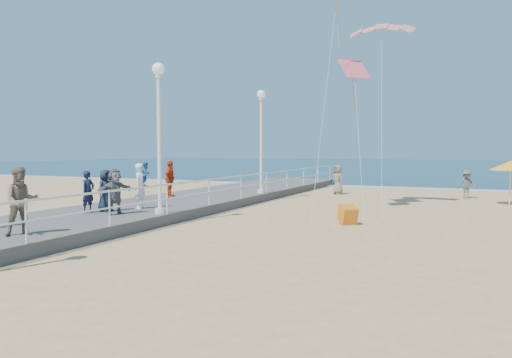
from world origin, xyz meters
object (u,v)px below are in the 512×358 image
at_px(beach_walker_c, 338,180).
at_px(spectator_5, 115,192).
at_px(beach_walker_a, 467,184).
at_px(toddler_held, 146,174).
at_px(lamp_post_mid, 159,122).
at_px(lamp_post_far, 261,130).
at_px(box_kite, 348,216).
at_px(spectator_1, 21,201).
at_px(spectator_4, 106,190).
at_px(woman_holding_toddler, 141,186).
at_px(spectator_0, 88,192).
at_px(beach_umbrella, 511,166).
at_px(spectator_3, 170,179).

bearing_deg(beach_walker_c, spectator_5, -69.71).
bearing_deg(beach_walker_a, spectator_5, -142.53).
bearing_deg(toddler_held, lamp_post_mid, -135.35).
xyz_separation_m(lamp_post_far, box_kite, (6.09, -6.23, -3.36)).
xyz_separation_m(spectator_1, spectator_4, (-1.41, 4.91, -0.14)).
bearing_deg(woman_holding_toddler, spectator_1, -179.66).
bearing_deg(spectator_0, spectator_4, -29.33).
bearing_deg(beach_walker_a, spectator_1, -134.91).
bearing_deg(woman_holding_toddler, lamp_post_far, -17.96).
xyz_separation_m(spectator_0, beach_walker_a, (12.26, 15.50, -0.38)).
bearing_deg(lamp_post_mid, spectator_1, -98.74).
xyz_separation_m(spectator_4, beach_walker_c, (4.88, 14.54, -0.31)).
distance_m(beach_walker_a, beach_umbrella, 3.58).
relative_size(spectator_4, beach_umbrella, 0.73).
height_order(woman_holding_toddler, spectator_0, woman_holding_toddler).
bearing_deg(spectator_0, lamp_post_far, -13.65).
height_order(toddler_held, spectator_3, toddler_held).
bearing_deg(lamp_post_far, spectator_0, -104.41).
bearing_deg(woman_holding_toddler, spectator_0, 145.40).
height_order(lamp_post_mid, toddler_held, lamp_post_mid).
xyz_separation_m(spectator_5, box_kite, (7.42, 3.56, -0.91)).
height_order(beach_walker_a, beach_umbrella, beach_umbrella).
xyz_separation_m(spectator_0, beach_umbrella, (14.22, 12.74, 0.75)).
relative_size(lamp_post_mid, woman_holding_toddler, 3.04).
relative_size(toddler_held, beach_walker_c, 0.55).
distance_m(beach_walker_c, beach_umbrella, 9.38).
relative_size(spectator_5, beach_walker_c, 0.94).
xyz_separation_m(toddler_held, spectator_1, (0.63, -6.31, -0.41)).
bearing_deg(spectator_0, beach_walker_c, -18.26).
height_order(spectator_3, spectator_5, spectator_3).
height_order(spectator_0, beach_walker_c, spectator_0).
bearing_deg(toddler_held, woman_holding_toddler, 128.14).
bearing_deg(beach_walker_c, lamp_post_mid, -65.45).
distance_m(spectator_1, box_kite, 10.57).
bearing_deg(lamp_post_far, beach_walker_a, 30.25).
distance_m(spectator_1, beach_umbrella, 21.18).
height_order(lamp_post_far, beach_umbrella, lamp_post_far).
height_order(spectator_4, beach_walker_c, spectator_4).
distance_m(woman_holding_toddler, spectator_5, 1.79).
bearing_deg(box_kite, beach_walker_a, 34.31).
bearing_deg(spectator_3, beach_walker_a, -65.94).
bearing_deg(beach_umbrella, spectator_4, -138.77).
bearing_deg(lamp_post_mid, lamp_post_far, 90.00).
xyz_separation_m(woman_holding_toddler, spectator_5, (0.25, -1.77, -0.06)).
bearing_deg(spectator_5, beach_umbrella, -25.38).
distance_m(spectator_3, spectator_5, 6.19).
distance_m(spectator_0, spectator_4, 0.64).
bearing_deg(lamp_post_mid, beach_umbrella, 45.52).
relative_size(beach_walker_a, beach_umbrella, 0.73).
height_order(toddler_held, box_kite, toddler_held).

